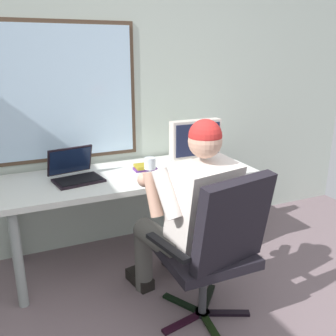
% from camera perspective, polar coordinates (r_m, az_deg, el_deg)
% --- Properties ---
extents(wall_rear, '(5.03, 0.08, 2.82)m').
position_cam_1_polar(wall_rear, '(3.04, -9.85, 13.81)').
color(wall_rear, '#B4C1B4').
rests_on(wall_rear, ground).
extents(desk, '(1.84, 0.70, 0.71)m').
position_cam_1_polar(desk, '(2.83, -5.65, -2.34)').
color(desk, '#919997').
rests_on(desk, ground).
extents(office_chair, '(0.65, 0.61, 0.98)m').
position_cam_1_polar(office_chair, '(2.16, 7.53, -11.36)').
color(office_chair, black).
rests_on(office_chair, ground).
extents(person_seated, '(0.59, 0.80, 1.24)m').
position_cam_1_polar(person_seated, '(2.29, 3.37, -6.76)').
color(person_seated, '#52504B').
rests_on(person_seated, ground).
extents(crt_monitor, '(0.42, 0.23, 0.36)m').
position_cam_1_polar(crt_monitor, '(2.96, 4.24, 4.16)').
color(crt_monitor, beige).
rests_on(crt_monitor, desk).
extents(laptop, '(0.37, 0.36, 0.22)m').
position_cam_1_polar(laptop, '(2.73, -14.16, -0.46)').
color(laptop, black).
rests_on(laptop, desk).
extents(wine_glass, '(0.08, 0.08, 0.16)m').
position_cam_1_polar(wine_glass, '(2.63, -2.79, 0.53)').
color(wine_glass, silver).
rests_on(wine_glass, desk).
extents(book_stack, '(0.17, 0.13, 0.04)m').
position_cam_1_polar(book_stack, '(2.86, -3.64, 0.10)').
color(book_stack, '#5A2D7E').
rests_on(book_stack, desk).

